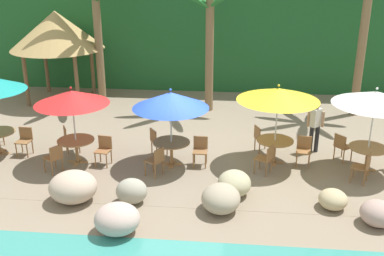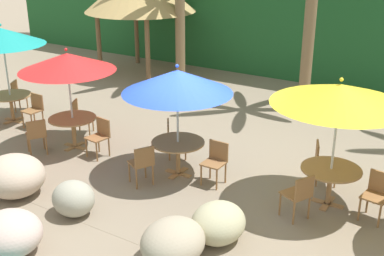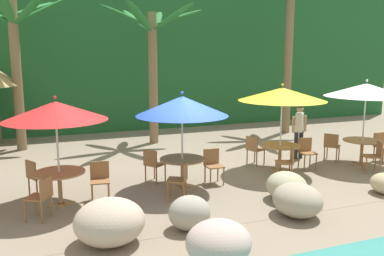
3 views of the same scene
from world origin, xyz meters
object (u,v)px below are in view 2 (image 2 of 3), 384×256
(chair_red_seaward, at_px, (100,135))
(chair_red_left, at_px, (36,134))
(chair_blue_inland, at_px, (173,136))
(chair_yellow_inland, at_px, (322,160))
(dining_table_yellow, at_px, (331,175))
(chair_yellow_seaward, at_px, (378,192))
(dining_table_red, at_px, (73,123))
(umbrella_yellow, at_px, (340,94))
(umbrella_blue, at_px, (177,81))
(chair_blue_left, at_px, (142,162))
(chair_teal_inland, at_px, (19,93))
(chair_yellow_left, at_px, (299,194))
(umbrella_teal, at_px, (2,36))
(dining_table_blue, at_px, (178,147))
(chair_teal_seaward, at_px, (35,108))
(chair_blue_seaward, at_px, (216,160))
(dining_table_teal, at_px, (11,99))
(umbrella_red, at_px, (67,62))
(chair_red_inland, at_px, (80,114))

(chair_red_seaward, xyz_separation_m, chair_red_left, (-1.24, -0.74, 0.00))
(chair_blue_inland, xyz_separation_m, chair_yellow_inland, (3.22, 0.55, 0.00))
(dining_table_yellow, bearing_deg, chair_yellow_seaward, -2.51)
(dining_table_red, xyz_separation_m, umbrella_yellow, (5.91, 0.57, 1.54))
(umbrella_blue, distance_m, dining_table_yellow, 3.39)
(chair_yellow_seaward, bearing_deg, chair_blue_left, -164.13)
(chair_teal_inland, height_order, chair_blue_inland, same)
(chair_red_seaward, distance_m, chair_yellow_left, 4.78)
(umbrella_blue, bearing_deg, umbrella_teal, 177.19)
(chair_red_left, height_order, dining_table_blue, chair_red_left)
(chair_teal_seaward, bearing_deg, chair_blue_inland, 4.55)
(chair_yellow_seaward, bearing_deg, dining_table_red, -175.51)
(chair_blue_seaward, relative_size, umbrella_yellow, 0.35)
(dining_table_teal, xyz_separation_m, chair_yellow_left, (8.29, -0.63, -0.10))
(dining_table_blue, bearing_deg, chair_blue_left, -111.79)
(umbrella_red, xyz_separation_m, chair_yellow_left, (5.63, -0.23, -1.55))
(chair_red_inland, distance_m, dining_table_blue, 3.39)
(chair_red_inland, xyz_separation_m, umbrella_blue, (3.34, -0.58, 1.51))
(chair_red_seaward, distance_m, chair_yellow_seaward, 5.94)
(chair_red_left, distance_m, chair_blue_inland, 3.09)
(dining_table_teal, distance_m, chair_blue_left, 5.31)
(chair_teal_seaward, height_order, dining_table_blue, chair_teal_seaward)
(chair_red_left, relative_size, dining_table_blue, 0.79)
(chair_teal_seaward, height_order, chair_blue_seaward, same)
(dining_table_red, relative_size, chair_blue_seaward, 1.26)
(dining_table_teal, xyz_separation_m, chair_yellow_seaward, (9.43, 0.14, -0.10))
(chair_blue_seaward, bearing_deg, chair_teal_inland, 172.80)
(chair_blue_inland, height_order, chair_yellow_left, same)
(chair_blue_left, bearing_deg, dining_table_red, 165.25)
(dining_table_yellow, bearing_deg, umbrella_yellow, 0.00)
(umbrella_teal, bearing_deg, umbrella_blue, -2.81)
(chair_blue_seaward, bearing_deg, chair_blue_left, -143.01)
(umbrella_teal, height_order, chair_blue_inland, umbrella_teal)
(umbrella_teal, relative_size, dining_table_blue, 2.38)
(chair_teal_seaward, xyz_separation_m, chair_red_seaward, (2.66, -0.47, 0.00))
(chair_red_inland, relative_size, chair_yellow_left, 1.00)
(dining_table_teal, relative_size, dining_table_red, 1.00)
(chair_teal_inland, distance_m, chair_blue_inland, 5.48)
(chair_red_seaward, bearing_deg, chair_teal_seaward, 170.00)
(chair_red_inland, xyz_separation_m, chair_yellow_seaward, (7.25, -0.18, 0.00))
(umbrella_teal, distance_m, chair_blue_inland, 5.28)
(chair_blue_inland, distance_m, dining_table_yellow, 3.62)
(chair_blue_seaward, xyz_separation_m, umbrella_yellow, (2.20, 0.36, 1.64))
(chair_blue_inland, xyz_separation_m, dining_table_yellow, (3.61, -0.20, 0.10))
(dining_table_teal, height_order, chair_yellow_left, chair_yellow_left)
(umbrella_teal, xyz_separation_m, dining_table_red, (2.66, -0.40, -1.67))
(chair_red_inland, relative_size, chair_blue_seaward, 1.00)
(umbrella_teal, relative_size, umbrella_blue, 1.11)
(chair_teal_seaward, relative_size, chair_yellow_left, 1.00)
(dining_table_yellow, bearing_deg, chair_blue_left, -159.83)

